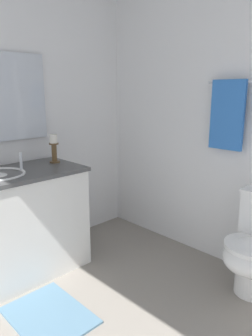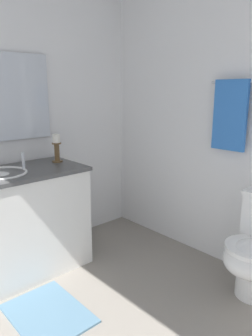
# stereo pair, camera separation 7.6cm
# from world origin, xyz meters

# --- Properties ---
(floor) EXTENTS (2.54, 2.56, 0.02)m
(floor) POSITION_xyz_m (0.00, 0.00, -0.01)
(floor) COLOR gray
(floor) RESTS_ON ground
(wall_back) EXTENTS (2.54, 0.04, 2.45)m
(wall_back) POSITION_xyz_m (0.00, 1.28, 1.23)
(wall_back) COLOR white
(wall_back) RESTS_ON ground
(wall_left) EXTENTS (0.04, 2.56, 2.45)m
(wall_left) POSITION_xyz_m (-1.27, 0.00, 1.23)
(wall_left) COLOR white
(wall_left) RESTS_ON ground
(vanity_cabinet) EXTENTS (0.58, 1.30, 0.86)m
(vanity_cabinet) POSITION_xyz_m (-0.95, -0.24, 0.43)
(vanity_cabinet) COLOR white
(vanity_cabinet) RESTS_ON ground
(sink_basin) EXTENTS (0.40, 0.40, 0.24)m
(sink_basin) POSITION_xyz_m (-0.95, -0.23, 0.82)
(sink_basin) COLOR white
(sink_basin) RESTS_ON vanity_cabinet
(candle_holder_tall) EXTENTS (0.09, 0.09, 0.24)m
(candle_holder_tall) POSITION_xyz_m (-1.01, 0.30, 0.99)
(candle_holder_tall) COLOR brown
(candle_holder_tall) RESTS_ON vanity_cabinet
(towel_near_vanity) EXTENTS (0.28, 0.03, 0.55)m
(towel_near_vanity) POSITION_xyz_m (0.09, 1.20, 1.28)
(towel_near_vanity) COLOR blue
(towel_near_vanity) RESTS_ON towel_bar
(bath_mat) EXTENTS (0.60, 0.44, 0.02)m
(bath_mat) POSITION_xyz_m (-0.32, -0.23, 0.01)
(bath_mat) COLOR slate
(bath_mat) RESTS_ON ground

